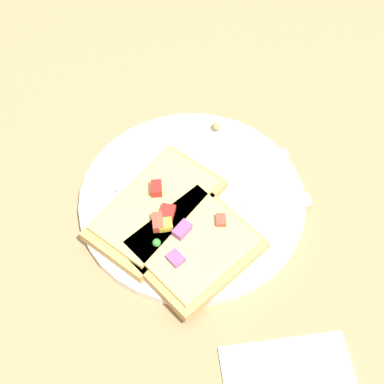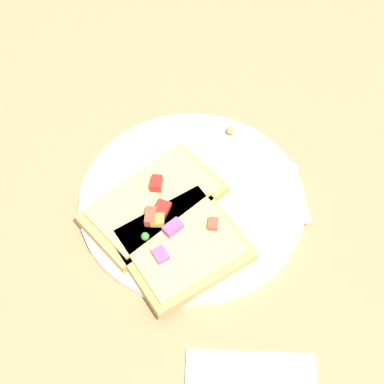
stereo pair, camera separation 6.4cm
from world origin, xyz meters
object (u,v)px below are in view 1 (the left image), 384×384
Objects in this scene: plate at (192,199)px; fork at (195,177)px; knife at (237,214)px; pizza_slice_main at (156,208)px; pizza_slice_corner at (192,245)px; napkin at (289,377)px.

plate is 0.03m from fork.
pizza_slice_main is (0.09, -0.02, 0.01)m from knife.
plate is at bearing -133.06° from pizza_slice_corner.
pizza_slice_main reaches higher than knife.
fork reaches higher than plate.
pizza_slice_corner is 1.32× the size of napkin.
plate is 1.52× the size of pizza_slice_main.
napkin is at bearing 93.42° from fork.
pizza_slice_main reaches higher than napkin.
napkin is (-0.02, 0.19, -0.01)m from knife.
knife is 0.07m from pizza_slice_corner.
pizza_slice_corner is at bearing 77.99° from pizza_slice_main.
fork is 1.23× the size of pizza_slice_main.
plate is at bearing -73.17° from napkin.
knife is at bearing -84.47° from napkin.
plate is at bearing 64.21° from fork.
pizza_slice_corner is 0.17m from napkin.
fork is (-0.01, -0.03, 0.01)m from plate.
pizza_slice_main is (0.05, 0.04, 0.01)m from fork.
knife is at bearing 114.92° from fork.
pizza_slice_main is at bearing -61.44° from napkin.
plate is 0.05m from pizza_slice_main.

